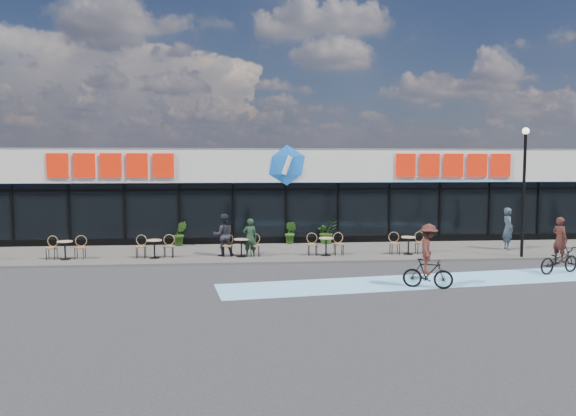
% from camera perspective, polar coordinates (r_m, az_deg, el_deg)
% --- Properties ---
extents(ground, '(120.00, 120.00, 0.00)m').
position_cam_1_polar(ground, '(19.93, 1.59, -6.76)').
color(ground, '#28282B').
rests_on(ground, ground).
extents(sidewalk, '(44.00, 5.00, 0.10)m').
position_cam_1_polar(sidewalk, '(24.32, 0.34, -4.54)').
color(sidewalk, '#504D47').
rests_on(sidewalk, ground).
extents(bike_lane, '(14.17, 4.13, 0.01)m').
position_cam_1_polar(bike_lane, '(19.38, 14.05, -7.21)').
color(bike_lane, '#7BBDE8').
rests_on(bike_lane, ground).
extents(building, '(30.60, 6.57, 4.75)m').
position_cam_1_polar(building, '(29.45, -0.67, 1.56)').
color(building, black).
rests_on(building, ground).
extents(lamp_post, '(0.28, 0.28, 5.23)m').
position_cam_1_polar(lamp_post, '(24.58, 22.86, 2.58)').
color(lamp_post, black).
rests_on(lamp_post, sidewalk).
extents(bistro_set_1, '(1.54, 0.62, 0.90)m').
position_cam_1_polar(bistro_set_1, '(24.02, -21.65, -3.77)').
color(bistro_set_1, tan).
rests_on(bistro_set_1, sidewalk).
extents(bistro_set_2, '(1.54, 0.62, 0.90)m').
position_cam_1_polar(bistro_set_2, '(23.28, -13.38, -3.83)').
color(bistro_set_2, tan).
rests_on(bistro_set_2, sidewalk).
extents(bistro_set_3, '(1.54, 0.62, 0.90)m').
position_cam_1_polar(bistro_set_3, '(23.03, -4.76, -3.80)').
color(bistro_set_3, tan).
rests_on(bistro_set_3, sidewalk).
extents(bistro_set_4, '(1.54, 0.62, 0.90)m').
position_cam_1_polar(bistro_set_4, '(23.32, 3.85, -3.69)').
color(bistro_set_4, tan).
rests_on(bistro_set_4, sidewalk).
extents(bistro_set_5, '(1.54, 0.62, 0.90)m').
position_cam_1_polar(bistro_set_5, '(24.10, 12.06, -3.51)').
color(bistro_set_5, tan).
rests_on(bistro_set_5, sidewalk).
extents(potted_plant_left, '(0.70, 0.60, 1.14)m').
position_cam_1_polar(potted_plant_left, '(26.32, -10.92, -2.56)').
color(potted_plant_left, '#244614').
rests_on(potted_plant_left, sidewalk).
extents(potted_plant_mid, '(0.75, 0.75, 1.07)m').
position_cam_1_polar(potted_plant_mid, '(26.42, 0.27, -2.51)').
color(potted_plant_mid, '#295518').
rests_on(potted_plant_mid, sidewalk).
extents(potted_plant_right, '(1.24, 1.16, 1.10)m').
position_cam_1_polar(potted_plant_right, '(26.65, 3.94, -2.43)').
color(potted_plant_right, '#274A15').
rests_on(potted_plant_right, sidewalk).
extents(patron_left, '(0.60, 0.43, 1.57)m').
position_cam_1_polar(patron_left, '(22.93, -3.88, -3.01)').
color(patron_left, '#1A2F1D').
rests_on(patron_left, sidewalk).
extents(patron_right, '(0.94, 0.78, 1.73)m').
position_cam_1_polar(patron_right, '(23.22, -6.58, -2.73)').
color(patron_right, black).
rests_on(patron_right, sidewalk).
extents(pedestrian_b, '(0.48, 0.70, 1.86)m').
position_cam_1_polar(pedestrian_b, '(26.52, 21.43, -1.96)').
color(pedestrian_b, '#2E3D48').
rests_on(pedestrian_b, sidewalk).
extents(cyclist_a, '(1.60, 1.16, 2.03)m').
position_cam_1_polar(cyclist_a, '(18.16, 14.05, -5.04)').
color(cyclist_a, black).
rests_on(cyclist_a, ground).
extents(cyclist_b, '(1.93, 1.23, 2.02)m').
position_cam_1_polar(cyclist_b, '(22.16, 25.84, -4.34)').
color(cyclist_b, black).
rests_on(cyclist_b, ground).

